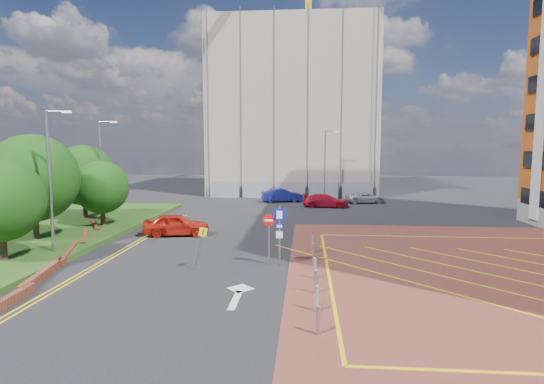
# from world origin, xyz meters

# --- Properties ---
(ground) EXTENTS (140.00, 140.00, 0.00)m
(ground) POSITION_xyz_m (0.00, 0.00, 0.00)
(ground) COLOR black
(ground) RESTS_ON ground
(grass_bed) EXTENTS (14.00, 32.00, 0.30)m
(grass_bed) POSITION_xyz_m (-18.00, 6.00, 0.15)
(grass_bed) COLOR #224014
(grass_bed) RESTS_ON ground
(retaining_wall) EXTENTS (6.06, 20.33, 0.40)m
(retaining_wall) POSITION_xyz_m (-11.80, 2.00, 0.20)
(retaining_wall) COLOR brown
(retaining_wall) RESTS_ON ground
(tree_a) EXTENTS (4.40, 4.40, 5.41)m
(tree_a) POSITION_xyz_m (-14.00, 0.00, 3.50)
(tree_a) COLOR #3D2B1C
(tree_a) RESTS_ON grass_bed
(tree_b) EXTENTS (5.60, 5.60, 6.74)m
(tree_b) POSITION_xyz_m (-15.50, 5.00, 4.24)
(tree_b) COLOR #3D2B1C
(tree_b) RESTS_ON grass_bed
(tree_c) EXTENTS (4.00, 4.00, 4.90)m
(tree_c) POSITION_xyz_m (-13.50, 10.00, 3.19)
(tree_c) COLOR #3D2B1C
(tree_c) RESTS_ON grass_bed
(tree_d) EXTENTS (5.00, 5.00, 6.08)m
(tree_d) POSITION_xyz_m (-16.50, 13.00, 3.87)
(tree_d) COLOR #3D2B1C
(tree_d) RESTS_ON grass_bed
(lamp_left_near) EXTENTS (1.53, 0.16, 8.00)m
(lamp_left_near) POSITION_xyz_m (-12.42, 2.00, 4.66)
(lamp_left_near) COLOR #9EA0A8
(lamp_left_near) RESTS_ON grass_bed
(lamp_left_far) EXTENTS (1.53, 0.16, 8.00)m
(lamp_left_far) POSITION_xyz_m (-14.42, 12.00, 4.66)
(lamp_left_far) COLOR #9EA0A8
(lamp_left_far) RESTS_ON grass_bed
(lamp_back) EXTENTS (1.53, 0.16, 8.00)m
(lamp_back) POSITION_xyz_m (4.08, 28.00, 4.36)
(lamp_back) COLOR #9EA0A8
(lamp_back) RESTS_ON ground
(sign_cluster) EXTENTS (1.17, 0.12, 3.20)m
(sign_cluster) POSITION_xyz_m (0.30, 0.98, 1.95)
(sign_cluster) COLOR #9EA0A8
(sign_cluster) RESTS_ON ground
(warning_sign) EXTENTS (0.74, 0.42, 2.25)m
(warning_sign) POSITION_xyz_m (-3.41, -0.11, 1.43)
(warning_sign) COLOR #9EA0A8
(warning_sign) RESTS_ON ground
(bollard_row) EXTENTS (0.14, 11.14, 0.90)m
(bollard_row) POSITION_xyz_m (2.30, -1.67, 0.47)
(bollard_row) COLOR #9EA0A8
(bollard_row) RESTS_ON forecourt
(construction_building) EXTENTS (21.20, 19.20, 22.00)m
(construction_building) POSITION_xyz_m (0.00, 40.00, 11.00)
(construction_building) COLOR #AFA48F
(construction_building) RESTS_ON ground
(tower_crane) EXTENTS (1.60, 35.00, 35.40)m
(tower_crane) POSITION_xyz_m (2.00, 39.44, 25.85)
(tower_crane) COLOR gold
(tower_crane) RESTS_ON ground
(construction_fence) EXTENTS (21.60, 0.06, 2.00)m
(construction_fence) POSITION_xyz_m (1.00, 30.00, 1.00)
(construction_fence) COLOR gray
(construction_fence) RESTS_ON ground
(car_red_left) EXTENTS (4.77, 2.48, 1.55)m
(car_red_left) POSITION_xyz_m (-7.21, 8.14, 0.78)
(car_red_left) COLOR red
(car_red_left) RESTS_ON ground
(car_blue_back) EXTENTS (4.82, 2.51, 1.51)m
(car_blue_back) POSITION_xyz_m (-0.81, 26.65, 0.76)
(car_blue_back) COLOR navy
(car_blue_back) RESTS_ON ground
(car_red_back) EXTENTS (4.80, 2.20, 1.36)m
(car_red_back) POSITION_xyz_m (3.87, 22.90, 0.68)
(car_red_back) COLOR #AB0E23
(car_red_back) RESTS_ON ground
(car_silver_back) EXTENTS (4.63, 2.87, 1.19)m
(car_silver_back) POSITION_xyz_m (8.45, 26.47, 0.60)
(car_silver_back) COLOR #BCBBC3
(car_silver_back) RESTS_ON ground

